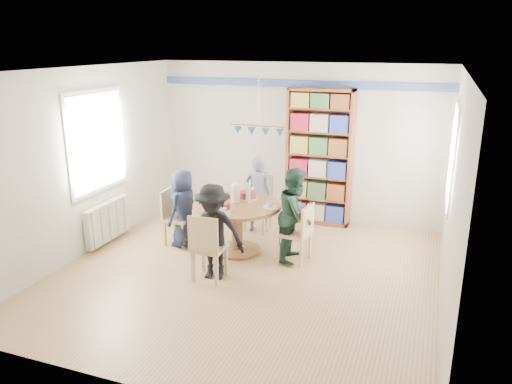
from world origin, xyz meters
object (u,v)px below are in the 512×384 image
at_px(chair_right, 301,231).
at_px(person_near, 213,232).
at_px(chair_near, 207,245).
at_px(person_far, 258,194).
at_px(person_left, 183,208).
at_px(chair_left, 174,214).
at_px(bookshelf, 319,159).
at_px(radiator, 108,221).
at_px(dining_table, 237,216).
at_px(chair_far, 260,200).
at_px(person_right, 296,215).

relative_size(chair_right, person_near, 0.66).
distance_m(chair_near, person_far, 1.94).
bearing_deg(person_far, person_left, 37.19).
relative_size(chair_right, chair_near, 0.92).
bearing_deg(chair_left, person_near, -38.80).
relative_size(chair_right, person_far, 0.67).
bearing_deg(bookshelf, radiator, -144.34).
height_order(dining_table, chair_left, chair_left).
height_order(chair_far, bookshelf, bookshelf).
xyz_separation_m(person_left, person_right, (1.74, 0.09, 0.08)).
distance_m(radiator, person_right, 2.95).
bearing_deg(chair_near, person_right, 50.24).
bearing_deg(person_right, chair_near, 140.24).
relative_size(radiator, chair_near, 1.08).
xyz_separation_m(dining_table, bookshelf, (0.83, 1.67, 0.58)).
bearing_deg(dining_table, chair_far, 90.40).
height_order(chair_right, person_far, person_far).
bearing_deg(person_right, radiator, 98.12).
height_order(chair_left, chair_far, chair_far).
height_order(radiator, person_left, person_left).
relative_size(chair_far, person_far, 0.73).
bearing_deg(person_far, chair_left, 31.63).
bearing_deg(bookshelf, chair_near, -107.14).
distance_m(person_left, bookshelf, 2.46).
height_order(person_right, person_far, person_right).
distance_m(chair_right, bookshelf, 1.82).
relative_size(chair_right, person_left, 0.71).
bearing_deg(person_left, dining_table, 100.81).
bearing_deg(chair_near, chair_right, 45.61).
distance_m(dining_table, person_right, 0.89).
bearing_deg(radiator, person_near, -14.55).
height_order(chair_left, person_near, person_near).
relative_size(chair_left, person_right, 0.64).
distance_m(radiator, chair_far, 2.45).
bearing_deg(chair_far, person_right, -47.38).
bearing_deg(dining_table, person_near, -87.80).
bearing_deg(person_right, chair_far, 42.63).
relative_size(chair_right, person_right, 0.63).
height_order(radiator, chair_right, chair_right).
relative_size(dining_table, person_far, 1.02).
height_order(chair_near, person_left, person_left).
bearing_deg(bookshelf, chair_far, -141.56).
bearing_deg(dining_table, chair_near, -90.30).
relative_size(person_left, person_far, 0.94).
relative_size(radiator, chair_far, 1.08).
height_order(radiator, chair_near, chair_near).
bearing_deg(person_near, chair_near, -114.44).
xyz_separation_m(chair_right, bookshelf, (-0.15, 1.69, 0.66)).
height_order(radiator, dining_table, dining_table).
bearing_deg(chair_right, person_far, 136.36).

